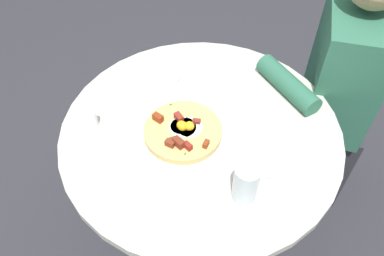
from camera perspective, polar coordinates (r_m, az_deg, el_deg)
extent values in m
plane|color=#2D2D33|center=(1.82, 0.90, -14.78)|extent=(6.00, 6.00, 0.00)
cylinder|color=beige|center=(1.23, 1.29, -0.52)|extent=(0.88, 0.88, 0.03)
cylinder|color=#333338|center=(1.52, 1.06, -9.18)|extent=(0.11, 0.11, 0.68)
cylinder|color=#333338|center=(1.81, 0.91, -14.61)|extent=(0.40, 0.40, 0.02)
cube|color=#2D2D33|center=(1.88, 17.51, -2.49)|extent=(0.32, 0.28, 0.45)
cube|color=#2D664C|center=(1.56, 21.46, 8.18)|extent=(0.38, 0.22, 0.48)
cylinder|color=#2D664C|center=(1.35, 13.83, 6.24)|extent=(0.24, 0.23, 0.07)
cylinder|color=white|center=(1.19, -1.33, -0.99)|extent=(0.28, 0.28, 0.01)
cylinder|color=tan|center=(1.18, -1.34, -0.47)|extent=(0.24, 0.24, 0.02)
cylinder|color=white|center=(1.18, -1.58, 0.22)|extent=(0.07, 0.07, 0.01)
sphere|color=yellow|center=(1.17, -1.58, 0.41)|extent=(0.03, 0.03, 0.03)
cylinder|color=white|center=(1.17, -0.38, 0.07)|extent=(0.08, 0.08, 0.01)
sphere|color=yellow|center=(1.17, -0.38, 0.26)|extent=(0.03, 0.03, 0.03)
cylinder|color=white|center=(1.17, -1.37, 0.06)|extent=(0.08, 0.08, 0.01)
sphere|color=yellow|center=(1.17, -1.38, 0.25)|extent=(0.03, 0.03, 0.03)
cube|color=maroon|center=(1.18, 0.66, 0.90)|extent=(0.02, 0.03, 0.02)
cube|color=maroon|center=(1.13, -3.26, -2.26)|extent=(0.02, 0.03, 0.02)
cube|color=maroon|center=(1.19, -1.95, 1.55)|extent=(0.04, 0.04, 0.02)
cube|color=brown|center=(1.13, -2.82, -1.81)|extent=(0.03, 0.03, 0.02)
cube|color=maroon|center=(1.12, -1.97, -2.15)|extent=(0.04, 0.04, 0.03)
cube|color=maroon|center=(1.12, -0.61, -2.64)|extent=(0.03, 0.03, 0.02)
cube|color=maroon|center=(1.19, -5.00, 1.51)|extent=(0.03, 0.04, 0.02)
cube|color=maroon|center=(1.13, 2.05, -2.34)|extent=(0.03, 0.02, 0.02)
cube|color=#387F2D|center=(1.24, -3.15, 3.47)|extent=(0.01, 0.01, 0.00)
cube|color=#387F2D|center=(1.17, -1.30, -0.05)|extent=(0.01, 0.00, 0.00)
cube|color=#387F2D|center=(1.18, -0.80, 0.47)|extent=(0.01, 0.01, 0.00)
cube|color=#387F2D|center=(1.17, -0.54, 0.12)|extent=(0.01, 0.01, 0.00)
cube|color=#387F2D|center=(1.17, -1.43, 0.10)|extent=(0.01, 0.00, 0.00)
cube|color=#387F2D|center=(1.11, -1.03, -3.78)|extent=(0.01, 0.01, 0.00)
cylinder|color=silver|center=(1.40, -5.57, 7.79)|extent=(0.19, 0.19, 0.01)
cube|color=white|center=(1.18, 12.16, -3.77)|extent=(0.18, 0.15, 0.00)
cube|color=silver|center=(1.17, 11.32, -3.54)|extent=(0.18, 0.03, 0.00)
cube|color=silver|center=(1.18, 13.06, -3.73)|extent=(0.18, 0.03, 0.00)
cylinder|color=silver|center=(1.03, 7.87, -8.00)|extent=(0.07, 0.07, 0.12)
cylinder|color=white|center=(1.25, -14.31, 1.33)|extent=(0.03, 0.03, 0.06)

